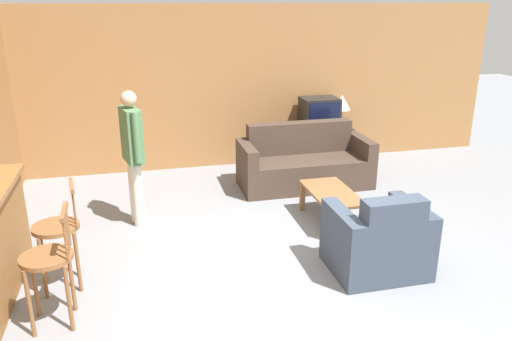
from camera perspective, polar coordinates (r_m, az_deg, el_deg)
ground_plane at (r=5.20m, az=4.48°, el=-11.78°), size 24.00×24.00×0.00m
wall_back at (r=8.21m, az=-3.49°, el=9.43°), size 9.40×0.08×2.60m
bar_chair_near at (r=4.56m, az=-22.55°, el=-9.84°), size 0.44×0.44×1.05m
bar_chair_mid at (r=5.09m, az=-21.66°, el=-6.66°), size 0.49×0.49×1.05m
couch_far at (r=7.47m, az=5.50°, el=0.73°), size 1.93×0.83×0.91m
armchair_near at (r=5.25m, az=13.81°, el=-7.95°), size 0.93×0.78×0.89m
coffee_table at (r=6.24m, az=8.63°, el=-2.96°), size 0.52×1.00×0.42m
tv_unit at (r=8.51m, az=7.09°, el=2.79°), size 1.11×0.50×0.61m
tv at (r=8.37m, az=7.25°, el=6.50°), size 0.60×0.47×0.52m
table_lamp at (r=8.49m, az=9.77°, el=7.60°), size 0.29×0.29×0.55m
person_by_window at (r=6.14m, az=-13.90°, el=2.19°), size 0.27×0.55×1.66m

